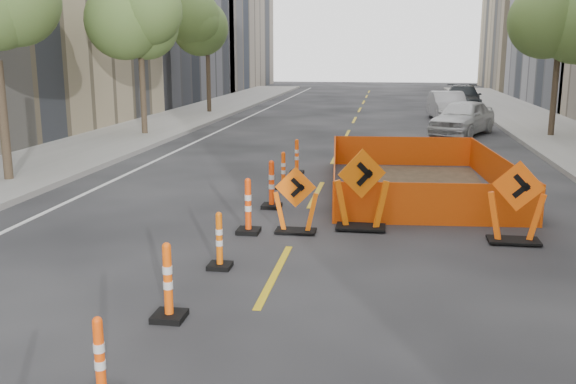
% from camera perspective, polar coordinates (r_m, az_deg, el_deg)
% --- Properties ---
extents(sidewalk_left, '(4.00, 90.00, 0.15)m').
position_cam_1_polar(sidewalk_left, '(20.99, -22.04, 2.01)').
color(sidewalk_left, gray).
rests_on(sidewalk_left, ground).
extents(bld_left_d, '(12.00, 16.00, 14.00)m').
position_cam_1_polar(bld_left_d, '(48.78, -14.33, 16.14)').
color(bld_left_d, '#4C4C51').
rests_on(bld_left_d, ground).
extents(bld_right_e, '(12.00, 14.00, 16.00)m').
position_cam_1_polar(bld_right_e, '(66.25, 23.02, 15.35)').
color(bld_right_e, tan).
rests_on(bld_right_e, ground).
extents(tree_l_c, '(2.80, 2.80, 5.95)m').
position_cam_1_polar(tree_l_c, '(27.65, -13.04, 14.17)').
color(tree_l_c, '#382B1E').
rests_on(tree_l_c, ground).
extents(tree_l_d, '(2.80, 2.80, 5.95)m').
position_cam_1_polar(tree_l_d, '(37.13, -7.19, 13.86)').
color(tree_l_d, '#382B1E').
rests_on(tree_l_d, ground).
extents(tree_r_c, '(2.80, 2.80, 5.95)m').
position_cam_1_polar(tree_r_c, '(28.52, 23.05, 13.45)').
color(tree_r_c, '#382B1E').
rests_on(tree_r_c, ground).
extents(channelizer_2, '(0.37, 0.37, 0.95)m').
position_cam_1_polar(channelizer_2, '(6.99, -16.38, -14.17)').
color(channelizer_2, '#FF4D0A').
rests_on(channelizer_2, ground).
extents(channelizer_3, '(0.43, 0.43, 1.08)m').
position_cam_1_polar(channelizer_3, '(8.78, -10.63, -7.81)').
color(channelizer_3, '#FF570A').
rests_on(channelizer_3, ground).
extents(channelizer_4, '(0.38, 0.38, 0.97)m').
position_cam_1_polar(channelizer_4, '(10.68, -6.13, -4.29)').
color(channelizer_4, '#EA6009').
rests_on(channelizer_4, ground).
extents(channelizer_5, '(0.44, 0.44, 1.12)m').
position_cam_1_polar(channelizer_5, '(12.66, -3.56, -1.23)').
color(channelizer_5, '#FF450A').
rests_on(channelizer_5, ground).
extents(channelizer_6, '(0.44, 0.44, 1.11)m').
position_cam_1_polar(channelizer_6, '(14.68, -1.47, 0.69)').
color(channelizer_6, '#FF410A').
rests_on(channelizer_6, ground).
extents(channelizer_7, '(0.39, 0.39, 0.98)m').
position_cam_1_polar(channelizer_7, '(16.77, -0.42, 1.95)').
color(channelizer_7, '#E24809').
rests_on(channelizer_7, ground).
extents(channelizer_8, '(0.40, 0.40, 1.02)m').
position_cam_1_polar(channelizer_8, '(18.83, 0.78, 3.17)').
color(channelizer_8, '#F34E0A').
rests_on(channelizer_8, ground).
extents(chevron_sign_left, '(0.93, 0.61, 1.34)m').
position_cam_1_polar(chevron_sign_left, '(12.63, 0.69, -0.72)').
color(chevron_sign_left, '#FF630A').
rests_on(chevron_sign_left, ground).
extents(chevron_sign_center, '(1.28, 1.04, 1.66)m').
position_cam_1_polar(chevron_sign_center, '(12.91, 6.56, 0.22)').
color(chevron_sign_center, '#DA5B09').
rests_on(chevron_sign_center, ground).
extents(chevron_sign_right, '(1.21, 0.98, 1.58)m').
position_cam_1_polar(chevron_sign_right, '(12.66, 19.65, -0.86)').
color(chevron_sign_right, '#FF5A0A').
rests_on(chevron_sign_right, ground).
extents(safety_fence, '(4.81, 7.54, 0.90)m').
position_cam_1_polar(safety_fence, '(17.06, 11.31, 1.75)').
color(safety_fence, '#E4410C').
rests_on(safety_fence, ground).
extents(parked_car_near, '(3.47, 4.77, 1.51)m').
position_cam_1_polar(parked_car_near, '(28.66, 15.27, 6.42)').
color(parked_car_near, silver).
rests_on(parked_car_near, ground).
extents(parked_car_mid, '(1.94, 4.61, 1.48)m').
position_cam_1_polar(parked_car_mid, '(34.53, 14.00, 7.42)').
color(parked_car_mid, '#AAAAAF').
rests_on(parked_car_mid, ground).
extents(parked_car_far, '(2.63, 5.48, 1.54)m').
position_cam_1_polar(parked_car_far, '(40.12, 15.23, 8.05)').
color(parked_car_far, black).
rests_on(parked_car_far, ground).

